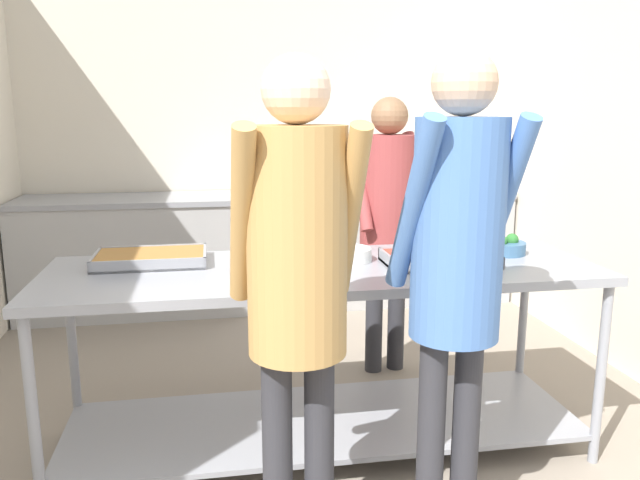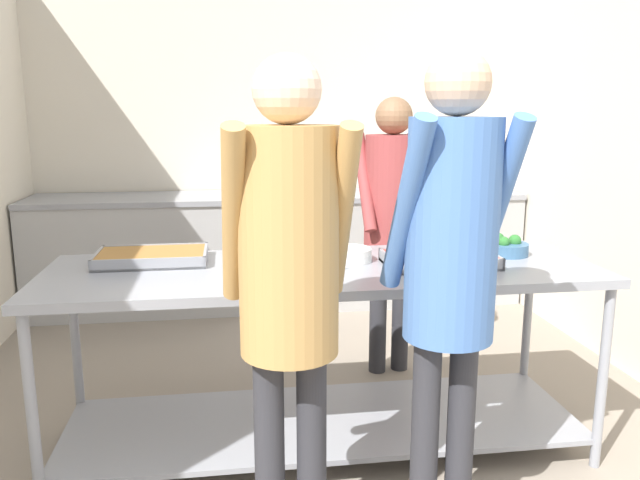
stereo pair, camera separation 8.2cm
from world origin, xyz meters
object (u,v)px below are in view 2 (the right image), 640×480
at_px(serving_tray_roast, 152,257).
at_px(serving_tray_vegetables, 440,260).
at_px(cook_behind_counter, 392,205).
at_px(guest_serving_left, 451,251).
at_px(water_bottle, 340,177).
at_px(guest_serving_right, 289,264).
at_px(plate_stack, 347,255).
at_px(broccoli_bowl, 506,247).
at_px(sauce_pan, 268,263).

bearing_deg(serving_tray_roast, serving_tray_vegetables, -10.25).
bearing_deg(cook_behind_counter, serving_tray_roast, -154.02).
distance_m(guest_serving_left, cook_behind_counter, 1.56).
height_order(serving_tray_roast, water_bottle, water_bottle).
bearing_deg(serving_tray_roast, guest_serving_right, -60.32).
relative_size(plate_stack, guest_serving_left, 0.13).
bearing_deg(broccoli_bowl, serving_tray_roast, 177.32).
bearing_deg(plate_stack, water_bottle, 81.00).
height_order(serving_tray_roast, broccoli_bowl, broccoli_bowl).
height_order(serving_tray_vegetables, guest_serving_right, guest_serving_right).
xyz_separation_m(serving_tray_roast, serving_tray_vegetables, (1.28, -0.23, -0.00)).
bearing_deg(broccoli_bowl, plate_stack, -178.92).
xyz_separation_m(sauce_pan, plate_stack, (0.38, 0.19, -0.02)).
relative_size(serving_tray_roast, guest_serving_left, 0.28).
bearing_deg(broccoli_bowl, serving_tray_vegetables, -158.18).
xyz_separation_m(guest_serving_left, water_bottle, (0.15, 2.97, -0.06)).
xyz_separation_m(broccoli_bowl, cook_behind_counter, (-0.38, 0.70, 0.11)).
xyz_separation_m(sauce_pan, cook_behind_counter, (0.77, 0.91, 0.09)).
relative_size(guest_serving_right, cook_behind_counter, 1.06).
relative_size(serving_tray_roast, broccoli_bowl, 2.36).
xyz_separation_m(plate_stack, guest_serving_right, (-0.35, -0.85, 0.18)).
height_order(sauce_pan, serving_tray_vegetables, sauce_pan).
bearing_deg(guest_serving_left, broccoli_bowl, 54.99).
distance_m(guest_serving_left, water_bottle, 2.97).
height_order(plate_stack, guest_serving_left, guest_serving_left).
distance_m(plate_stack, water_bottle, 2.17).
distance_m(serving_tray_vegetables, guest_serving_left, 0.74).
bearing_deg(serving_tray_vegetables, water_bottle, 91.36).
relative_size(cook_behind_counter, water_bottle, 5.67).
relative_size(guest_serving_right, water_bottle, 5.99).
bearing_deg(guest_serving_right, broccoli_bowl, 37.50).
xyz_separation_m(serving_tray_vegetables, cook_behind_counter, (0.00, 0.86, 0.12)).
bearing_deg(serving_tray_vegetables, cook_behind_counter, 89.86).
relative_size(sauce_pan, serving_tray_vegetables, 0.93).
bearing_deg(serving_tray_roast, guest_serving_left, -40.42).
distance_m(plate_stack, broccoli_bowl, 0.78).
height_order(serving_tray_vegetables, broccoli_bowl, broccoli_bowl).
bearing_deg(guest_serving_left, plate_stack, 102.94).
bearing_deg(serving_tray_vegetables, plate_stack, 160.53).
bearing_deg(serving_tray_roast, plate_stack, -5.95).
height_order(plate_stack, broccoli_bowl, broccoli_bowl).
bearing_deg(guest_serving_left, serving_tray_vegetables, 73.43).
relative_size(broccoli_bowl, guest_serving_left, 0.12).
bearing_deg(sauce_pan, serving_tray_vegetables, 3.81).
bearing_deg(serving_tray_roast, cook_behind_counter, 25.98).
height_order(serving_tray_vegetables, guest_serving_left, guest_serving_left).
xyz_separation_m(sauce_pan, broccoli_bowl, (1.15, 0.20, -0.01)).
distance_m(serving_tray_roast, serving_tray_vegetables, 1.30).
bearing_deg(guest_serving_right, guest_serving_left, 2.74).
xyz_separation_m(sauce_pan, guest_serving_left, (0.57, -0.63, 0.18)).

